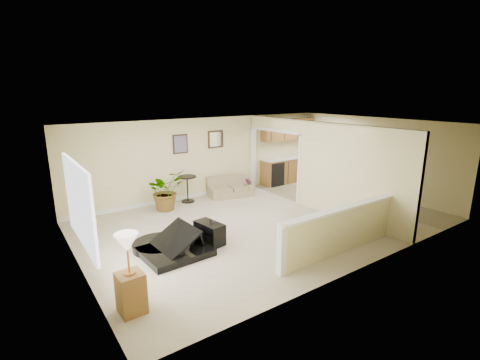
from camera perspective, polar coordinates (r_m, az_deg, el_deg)
floor at (r=9.19m, az=4.23°, el=-6.71°), size 9.00×9.00×0.00m
back_wall at (r=11.25m, az=-5.35°, el=3.80°), size 9.00×0.04×2.50m
front_wall at (r=6.85m, az=20.46°, el=-3.93°), size 9.00×0.04×2.50m
left_wall at (r=7.00m, az=-25.61°, el=-4.09°), size 0.04×6.00×2.50m
right_wall at (r=12.13m, az=21.13°, el=3.66°), size 0.04×6.00×2.50m
ceiling at (r=8.61m, az=4.53°, el=9.01°), size 9.00×6.00×0.04m
kitchen_vinyl at (r=11.34m, az=16.70°, el=-3.16°), size 2.70×6.00×0.01m
interior_partition at (r=10.20m, az=11.33°, el=2.32°), size 0.18×5.99×2.50m
pony_half_wall at (r=7.54m, az=15.93°, el=-7.82°), size 3.42×0.22×1.00m
left_window at (r=6.47m, az=-24.90°, el=-3.58°), size 0.05×2.15×1.45m
wall_art_left at (r=10.71m, az=-9.77°, el=5.84°), size 0.48×0.04×0.58m
wall_mirror at (r=11.28m, az=-4.01°, el=6.69°), size 0.55×0.04×0.55m
kitchen_cabinets at (r=12.96m, az=7.65°, el=3.42°), size 2.36×0.65×2.33m
piano at (r=7.39m, az=-11.36°, el=-7.95°), size 1.61×1.67×1.26m
piano_bench at (r=7.84m, az=-5.02°, el=-8.63°), size 0.47×0.77×0.48m
loveseat at (r=11.30m, az=-1.78°, el=-1.04°), size 1.55×1.08×0.79m
accent_table at (r=10.68m, az=-8.63°, el=-0.89°), size 0.56×0.56×0.81m
palm_plant at (r=10.10m, az=-12.14°, el=-1.73°), size 1.21×1.12×1.13m
small_plant at (r=11.39m, az=1.34°, el=-1.31°), size 0.39×0.39×0.53m
lamp_stand at (r=5.67m, az=-17.61°, el=-15.35°), size 0.39×0.39×1.29m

